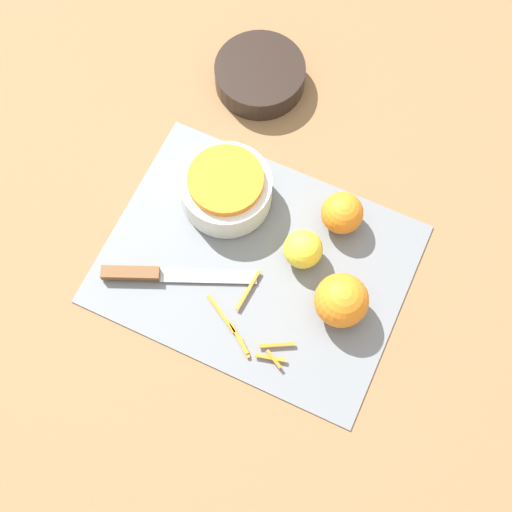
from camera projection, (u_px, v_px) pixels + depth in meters
ground_plane at (256, 264)px, 1.14m from camera, size 4.00×4.00×0.00m
cutting_board at (256, 263)px, 1.13m from camera, size 0.47×0.36×0.01m
bowl_speckled at (226, 188)px, 1.14m from camera, size 0.15×0.15×0.07m
bowl_dark at (260, 75)px, 1.24m from camera, size 0.16×0.16×0.05m
knife at (151, 274)px, 1.12m from camera, size 0.23×0.12×0.02m
orange_left at (342, 213)px, 1.13m from camera, size 0.07×0.07×0.07m
orange_right at (341, 300)px, 1.07m from camera, size 0.08×0.08×0.08m
lemon at (303, 249)px, 1.11m from camera, size 0.06×0.06×0.06m
peel_pile at (250, 330)px, 1.09m from camera, size 0.16×0.14×0.01m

